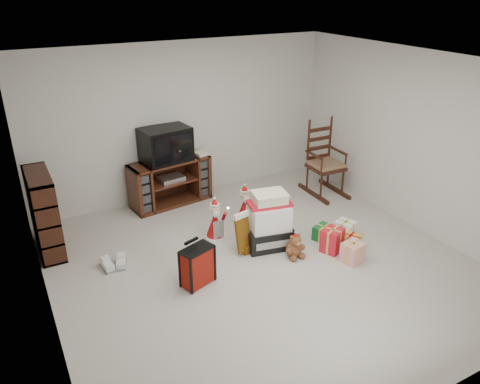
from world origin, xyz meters
The scene contains 13 objects.
room centered at (0.00, 0.00, 1.25)m, with size 5.01×5.01×2.51m.
tv_stand centered at (-0.37, 2.24, 0.37)m, with size 1.34×0.63×0.74m.
bookshelf centered at (-2.32, 1.66, 0.53)m, with size 0.30×0.90×1.10m.
rocking_chair centered at (2.05, 1.44, 0.44)m, with size 0.55×0.88×1.30m.
gift_pile centered at (0.32, 0.35, 0.34)m, with size 0.69×0.56×0.78m.
red_suitcase centered at (-0.88, 0.00, 0.25)m, with size 0.42×0.31×0.58m.
stocking centered at (-0.08, 0.35, 0.30)m, with size 0.28×0.12×0.60m, color #0C660B, non-canonical shape.
teddy_bear centered at (0.47, -0.04, 0.14)m, with size 0.22×0.20×0.33m.
santa_figurine centered at (0.35, 1.09, 0.24)m, with size 0.30×0.29×0.62m.
mrs_claus_figurine centered at (-0.23, 0.89, 0.24)m, with size 0.30×0.28×0.61m.
sneaker_pair centered at (-1.67, 0.83, 0.05)m, with size 0.34×0.29×0.10m.
gift_cluster centered at (1.13, -0.13, 0.12)m, with size 0.73×0.83×0.25m.
crt_television centered at (-0.40, 2.25, 1.00)m, with size 0.79×0.62×0.53m.
Camera 1 is at (-2.63, -4.32, 3.34)m, focal length 35.00 mm.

